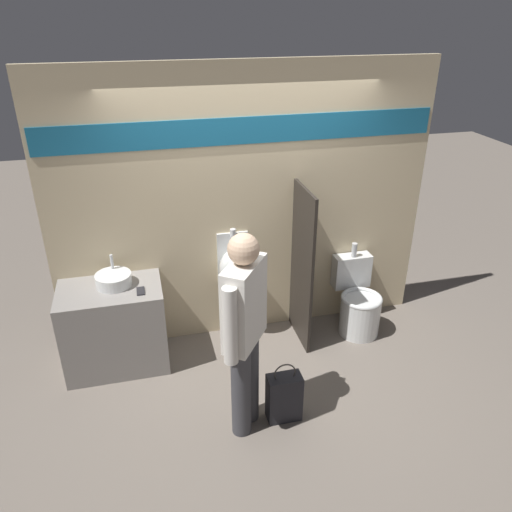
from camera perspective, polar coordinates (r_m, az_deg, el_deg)
The scene contains 10 objects.
ground_plane at distance 4.99m, azimuth 0.48°, elevation -11.69°, with size 16.00×16.00×0.00m, color #70665B.
display_wall at distance 4.81m, azimuth -1.24°, elevation 5.58°, with size 3.69×0.07×2.70m.
sink_counter at distance 4.88m, azimuth -15.86°, elevation -7.84°, with size 0.93×0.59×0.83m.
sink_basin at distance 4.68m, azimuth -15.97°, elevation -2.60°, with size 0.32×0.32×0.25m.
cell_phone at distance 4.54m, azimuth -13.04°, elevation -3.93°, with size 0.07×0.14×0.01m.
divider_near_counter at distance 4.88m, azimuth 5.28°, elevation -1.34°, with size 0.03×0.59×1.62m.
urinal_near_counter at distance 4.87m, azimuth -2.36°, elevation -1.47°, with size 0.32×0.29×1.18m.
toilet at distance 5.33m, azimuth 11.57°, elevation -5.41°, with size 0.42×0.59×0.91m.
person_in_vest at distance 3.75m, azimuth -1.32°, elevation -8.28°, with size 0.41×0.51×1.72m.
shopping_bag at distance 4.27m, azimuth 3.17°, elevation -15.79°, with size 0.28×0.16×0.56m.
Camera 1 is at (-0.98, -3.77, 3.11)m, focal length 35.00 mm.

